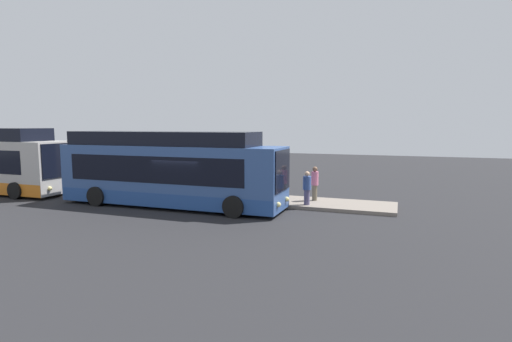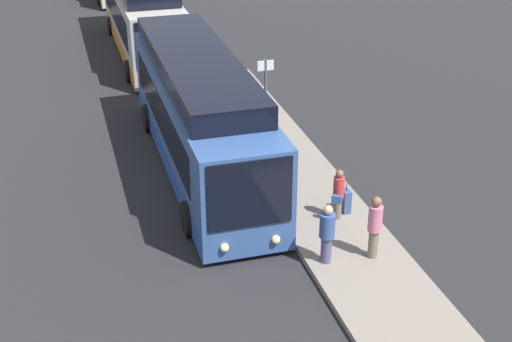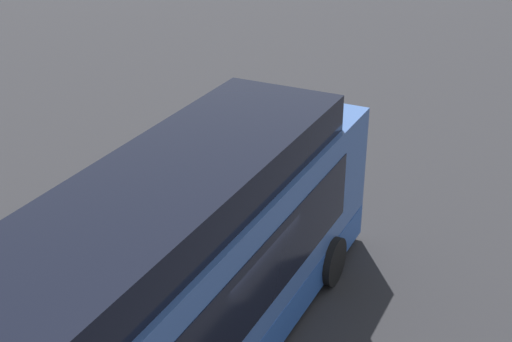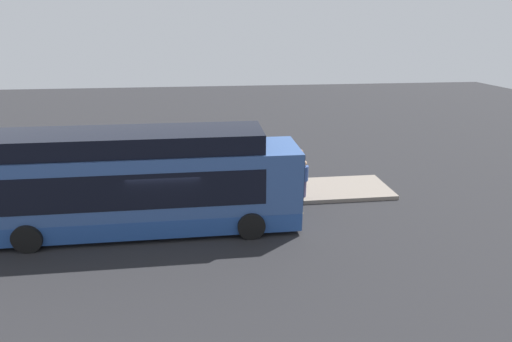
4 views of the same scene
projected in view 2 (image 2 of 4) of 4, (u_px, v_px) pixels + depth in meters
The scene contains 10 objects.
ground at pixel (202, 182), 23.26m from camera, with size 80.00×80.00×0.00m, color #232326.
platform at pixel (289, 168), 23.96m from camera, with size 20.00×2.78×0.18m.
bus_lead at pixel (200, 118), 23.48m from camera, with size 12.04×2.86×3.85m.
bus_second at pixel (142, 16), 34.98m from camera, with size 12.09×2.84×3.98m.
passenger_boarding at pixel (338, 193), 20.44m from camera, with size 0.58×0.52×1.57m.
passenger_waiting at pixel (375, 225), 18.59m from camera, with size 0.53×0.53×1.81m.
passenger_with_bags at pixel (327, 232), 18.42m from camera, with size 0.57×0.57×1.70m.
suitcase at pixel (346, 201), 21.02m from camera, with size 0.37×0.22×0.94m.
sign_post at pixel (265, 87), 26.15m from camera, with size 0.10×0.61×2.63m.
trash_bin at pixel (275, 155), 23.87m from camera, with size 0.44×0.44×0.65m.
Camera 2 is at (20.25, -4.06, 10.84)m, focal length 50.00 mm.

